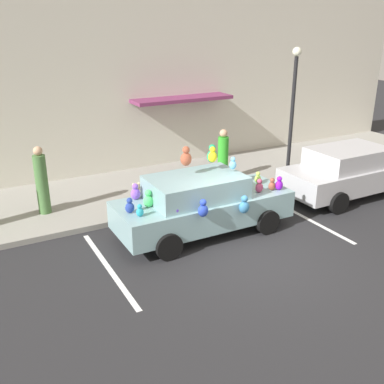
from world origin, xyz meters
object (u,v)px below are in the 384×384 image
object	(u,v)px
teddy_bear_on_sidewalk	(137,194)
pedestrian_walking_past	(42,182)
street_lamp_post	(293,102)
plush_covered_car	(201,203)
pedestrian_near_shopfront	(223,157)
parked_sedan_behind	(351,171)

from	to	relation	value
teddy_bear_on_sidewalk	pedestrian_walking_past	xyz separation A→B (m)	(-2.47, 0.60, 0.59)
teddy_bear_on_sidewalk	pedestrian_walking_past	bearing A→B (deg)	166.42
street_lamp_post	pedestrian_walking_past	bearing A→B (deg)	173.03
plush_covered_car	pedestrian_near_shopfront	size ratio (longest dim) A/B	2.63
parked_sedan_behind	teddy_bear_on_sidewalk	size ratio (longest dim) A/B	7.05
teddy_bear_on_sidewalk	pedestrian_near_shopfront	distance (m)	3.36
plush_covered_car	teddy_bear_on_sidewalk	xyz separation A→B (m)	(-0.83, 2.28, -0.36)
plush_covered_car	pedestrian_walking_past	distance (m)	4.39
parked_sedan_behind	pedestrian_near_shopfront	size ratio (longest dim) A/B	2.64
plush_covered_car	pedestrian_walking_past	world-z (taller)	plush_covered_car
parked_sedan_behind	street_lamp_post	xyz separation A→B (m)	(-0.92, 1.82, 1.91)
street_lamp_post	pedestrian_near_shopfront	world-z (taller)	street_lamp_post
street_lamp_post	pedestrian_walking_past	world-z (taller)	street_lamp_post
plush_covered_car	teddy_bear_on_sidewalk	distance (m)	2.46
parked_sedan_behind	pedestrian_walking_past	xyz separation A→B (m)	(-8.63, 2.76, 0.25)
street_lamp_post	pedestrian_walking_past	size ratio (longest dim) A/B	2.24
teddy_bear_on_sidewalk	street_lamp_post	distance (m)	5.72
parked_sedan_behind	pedestrian_walking_past	size ratio (longest dim) A/B	2.40
parked_sedan_behind	pedestrian_near_shopfront	bearing A→B (deg)	136.53
pedestrian_near_shopfront	pedestrian_walking_past	bearing A→B (deg)	179.79
parked_sedan_behind	pedestrian_near_shopfront	distance (m)	3.99
plush_covered_car	teddy_bear_on_sidewalk	size ratio (longest dim) A/B	7.01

